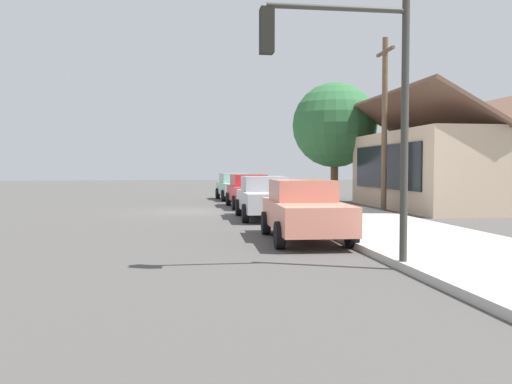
{
  "coord_description": "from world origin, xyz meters",
  "views": [
    {
      "loc": [
        23.5,
        -0.53,
        1.92
      ],
      "look_at": [
        1.67,
        2.56,
        0.91
      ],
      "focal_mm": 37.43,
      "sensor_mm": 36.0,
      "label": 1
    }
  ],
  "objects_px": {
    "traffic_light_main": "(350,82)",
    "fire_hydrant_red": "(291,201)",
    "shade_tree": "(335,125)",
    "car_silver": "(265,197)",
    "car_seafoam": "(235,186)",
    "car_coral": "(304,209)",
    "car_cherry": "(249,190)",
    "utility_pole_wooden": "(384,121)"
  },
  "relations": [
    {
      "from": "traffic_light_main",
      "to": "fire_hydrant_red",
      "type": "distance_m",
      "value": 13.52
    },
    {
      "from": "shade_tree",
      "to": "car_silver",
      "type": "bearing_deg",
      "value": -29.26
    },
    {
      "from": "car_seafoam",
      "to": "traffic_light_main",
      "type": "xyz_separation_m",
      "value": [
        22.3,
        -0.17,
        2.68
      ]
    },
    {
      "from": "car_seafoam",
      "to": "car_coral",
      "type": "distance_m",
      "value": 18.02
    },
    {
      "from": "car_coral",
      "to": "traffic_light_main",
      "type": "xyz_separation_m",
      "value": [
        4.28,
        -0.16,
        2.68
      ]
    },
    {
      "from": "car_cherry",
      "to": "car_coral",
      "type": "distance_m",
      "value": 11.91
    },
    {
      "from": "car_cherry",
      "to": "car_silver",
      "type": "relative_size",
      "value": 1.05
    },
    {
      "from": "car_cherry",
      "to": "shade_tree",
      "type": "distance_m",
      "value": 7.95
    },
    {
      "from": "car_cherry",
      "to": "car_seafoam",
      "type": "bearing_deg",
      "value": -179.89
    },
    {
      "from": "traffic_light_main",
      "to": "utility_pole_wooden",
      "type": "relative_size",
      "value": 0.69
    },
    {
      "from": "car_silver",
      "to": "utility_pole_wooden",
      "type": "relative_size",
      "value": 0.61
    },
    {
      "from": "car_seafoam",
      "to": "traffic_light_main",
      "type": "relative_size",
      "value": 0.88
    },
    {
      "from": "car_cherry",
      "to": "traffic_light_main",
      "type": "xyz_separation_m",
      "value": [
        16.19,
        -0.23,
        2.67
      ]
    },
    {
      "from": "car_seafoam",
      "to": "shade_tree",
      "type": "xyz_separation_m",
      "value": [
        1.7,
        5.62,
        3.56
      ]
    },
    {
      "from": "car_cherry",
      "to": "shade_tree",
      "type": "bearing_deg",
      "value": 128.0
    },
    {
      "from": "car_silver",
      "to": "car_seafoam",
      "type": "bearing_deg",
      "value": -179.13
    },
    {
      "from": "car_silver",
      "to": "traffic_light_main",
      "type": "bearing_deg",
      "value": 0.94
    },
    {
      "from": "traffic_light_main",
      "to": "fire_hydrant_red",
      "type": "height_order",
      "value": "traffic_light_main"
    },
    {
      "from": "car_seafoam",
      "to": "car_cherry",
      "type": "relative_size",
      "value": 0.95
    },
    {
      "from": "car_coral",
      "to": "car_silver",
      "type": "bearing_deg",
      "value": -176.83
    },
    {
      "from": "car_coral",
      "to": "fire_hydrant_red",
      "type": "distance_m",
      "value": 8.93
    },
    {
      "from": "shade_tree",
      "to": "car_coral",
      "type": "bearing_deg",
      "value": -19.04
    },
    {
      "from": "fire_hydrant_red",
      "to": "utility_pole_wooden",
      "type": "bearing_deg",
      "value": 83.53
    },
    {
      "from": "car_seafoam",
      "to": "fire_hydrant_red",
      "type": "bearing_deg",
      "value": 6.45
    },
    {
      "from": "car_seafoam",
      "to": "fire_hydrant_red",
      "type": "xyz_separation_m",
      "value": [
        9.22,
        1.49,
        -0.32
      ]
    },
    {
      "from": "car_cherry",
      "to": "traffic_light_main",
      "type": "height_order",
      "value": "traffic_light_main"
    },
    {
      "from": "car_seafoam",
      "to": "car_cherry",
      "type": "xyz_separation_m",
      "value": [
        6.11,
        0.06,
        0.0
      ]
    },
    {
      "from": "car_silver",
      "to": "shade_tree",
      "type": "relative_size",
      "value": 0.67
    },
    {
      "from": "shade_tree",
      "to": "traffic_light_main",
      "type": "xyz_separation_m",
      "value": [
        20.6,
        -5.79,
        -0.88
      ]
    },
    {
      "from": "car_coral",
      "to": "car_seafoam",
      "type": "bearing_deg",
      "value": -177.68
    },
    {
      "from": "car_seafoam",
      "to": "utility_pole_wooden",
      "type": "height_order",
      "value": "utility_pole_wooden"
    },
    {
      "from": "car_cherry",
      "to": "traffic_light_main",
      "type": "distance_m",
      "value": 16.41
    },
    {
      "from": "fire_hydrant_red",
      "to": "car_cherry",
      "type": "bearing_deg",
      "value": -155.24
    },
    {
      "from": "car_cherry",
      "to": "utility_pole_wooden",
      "type": "xyz_separation_m",
      "value": [
        3.56,
        5.43,
        3.11
      ]
    },
    {
      "from": "car_cherry",
      "to": "utility_pole_wooden",
      "type": "bearing_deg",
      "value": 56.35
    },
    {
      "from": "car_silver",
      "to": "traffic_light_main",
      "type": "xyz_separation_m",
      "value": [
        10.39,
        -0.07,
        2.68
      ]
    },
    {
      "from": "car_silver",
      "to": "shade_tree",
      "type": "distance_m",
      "value": 12.23
    },
    {
      "from": "car_cherry",
      "to": "fire_hydrant_red",
      "type": "relative_size",
      "value": 6.8
    },
    {
      "from": "car_silver",
      "to": "fire_hydrant_red",
      "type": "distance_m",
      "value": 3.14
    },
    {
      "from": "car_cherry",
      "to": "traffic_light_main",
      "type": "bearing_deg",
      "value": -1.22
    },
    {
      "from": "shade_tree",
      "to": "fire_hydrant_red",
      "type": "relative_size",
      "value": 9.63
    },
    {
      "from": "car_seafoam",
      "to": "utility_pole_wooden",
      "type": "xyz_separation_m",
      "value": [
        9.67,
        5.49,
        3.11
      ]
    }
  ]
}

